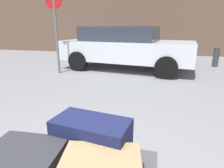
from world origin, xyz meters
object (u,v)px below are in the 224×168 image
Objects in this scene: parked_car at (125,47)px; bollard_kerb_near at (216,57)px; no_parking_sign at (56,24)px; duffel_bag_navy_stacked_top at (92,139)px; suitcase_charcoal_rear_left at (24,164)px.

bollard_kerb_near is (3.16, 1.15, -0.42)m from parked_car.
parked_car is 6.55× the size of bollard_kerb_near.
duffel_bag_navy_stacked_top is at bearing -58.09° from no_parking_sign.
suitcase_charcoal_rear_left is 5.52m from parked_car.
parked_car is 1.89× the size of no_parking_sign.
duffel_bag_navy_stacked_top is at bearing 36.13° from suitcase_charcoal_rear_left.
bollard_kerb_near is (2.55, 6.33, -0.17)m from duffel_bag_navy_stacked_top.
no_parking_sign is (-5.09, -2.26, 1.13)m from bollard_kerb_near.
parked_car is at bearing 88.60° from suitcase_charcoal_rear_left.
parked_car is at bearing -160.06° from bollard_kerb_near.
no_parking_sign is at bearing -150.04° from parked_car.
duffel_bag_navy_stacked_top is 0.26× the size of no_parking_sign.
duffel_bag_navy_stacked_top reaches higher than suitcase_charcoal_rear_left.
suitcase_charcoal_rear_left is at bearing -131.50° from duffel_bag_navy_stacked_top.
parked_car is (-0.22, 5.51, 0.30)m from suitcase_charcoal_rear_left.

